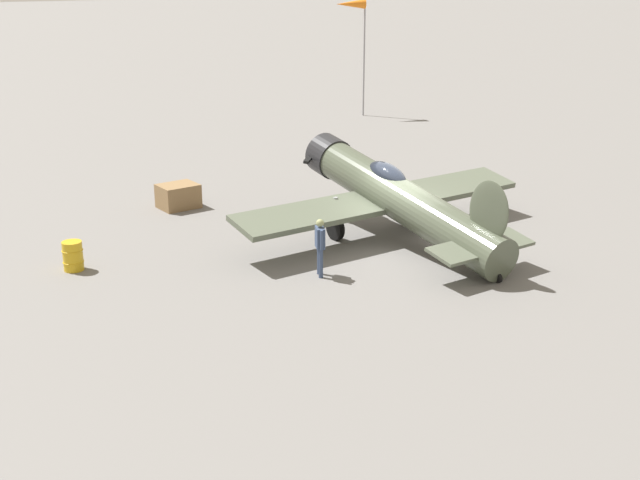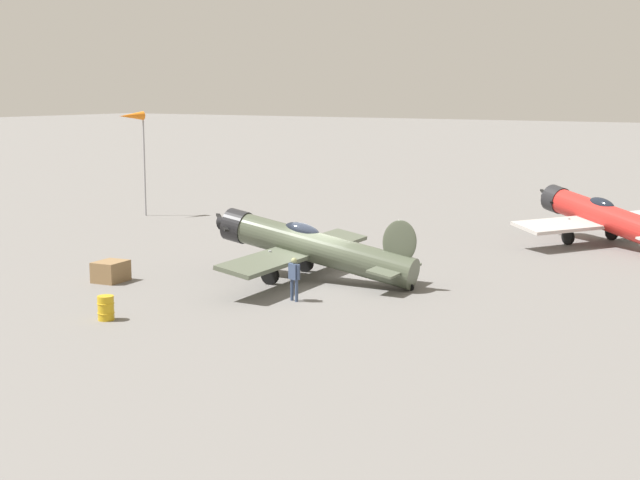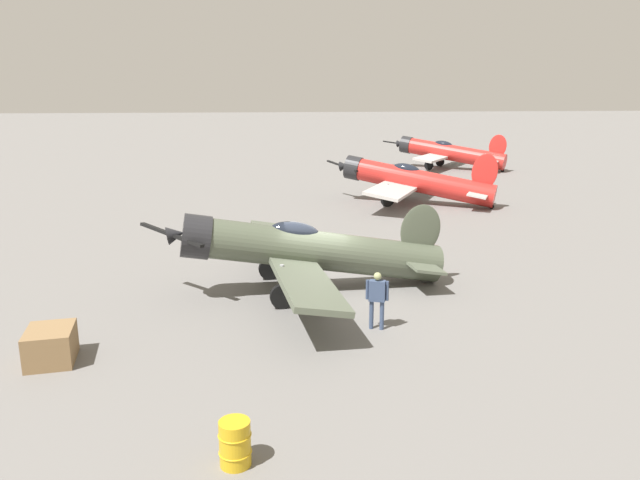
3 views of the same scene
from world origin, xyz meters
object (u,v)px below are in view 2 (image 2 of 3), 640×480
at_px(fuel_drum, 106,308).
at_px(windsock_mast, 133,121).
at_px(airplane_mid_apron, 607,218).
at_px(airplane_foreground, 310,247).
at_px(ground_crew_mechanic, 294,275).
at_px(equipment_crate, 111,271).

distance_m(fuel_drum, windsock_mast, 28.32).
bearing_deg(airplane_mid_apron, windsock_mast, 38.81).
xyz_separation_m(airplane_foreground, fuel_drum, (2.40, 9.84, -1.03)).
distance_m(airplane_foreground, ground_crew_mechanic, 4.11).
bearing_deg(equipment_crate, airplane_foreground, -146.03).
bearing_deg(equipment_crate, fuel_drum, 132.98).
bearing_deg(ground_crew_mechanic, equipment_crate, 117.47).
height_order(airplane_foreground, airplane_mid_apron, airplane_mid_apron).
distance_m(airplane_mid_apron, windsock_mast, 29.68).
relative_size(ground_crew_mechanic, equipment_crate, 1.15).
bearing_deg(ground_crew_mechanic, windsock_mast, 76.72).
bearing_deg(fuel_drum, windsock_mast, -49.21).
relative_size(airplane_foreground, fuel_drum, 12.36).
xyz_separation_m(equipment_crate, windsock_mast, (13.42, -15.95, 5.69)).
xyz_separation_m(airplane_mid_apron, fuel_drum, (10.78, 25.83, -1.01)).
relative_size(airplane_foreground, airplane_mid_apron, 1.10).
bearing_deg(equipment_crate, ground_crew_mechanic, -173.14).
bearing_deg(windsock_mast, ground_crew_mechanic, 146.11).
xyz_separation_m(equipment_crate, fuel_drum, (-4.71, 5.05, -0.00)).
xyz_separation_m(airplane_foreground, airplane_mid_apron, (-8.38, -15.99, -0.02)).
height_order(airplane_mid_apron, equipment_crate, airplane_mid_apron).
relative_size(equipment_crate, fuel_drum, 1.70).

